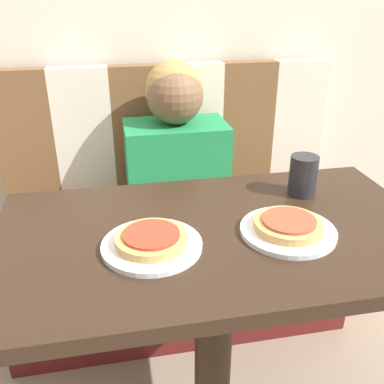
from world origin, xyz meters
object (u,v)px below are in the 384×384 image
object	(u,v)px
plate_left	(152,245)
pizza_left	(152,238)
plate_right	(288,231)
pizza_right	(289,224)
person	(176,153)
drinking_cup	(303,175)

from	to	relation	value
plate_left	pizza_left	bearing A→B (deg)	90.00
plate_left	plate_right	world-z (taller)	same
plate_right	pizza_right	xyz separation A→B (m)	(0.00, 0.00, 0.02)
person	pizza_right	size ratio (longest dim) A/B	4.04
person	pizza_left	distance (m)	0.67
person	plate_left	bearing A→B (deg)	-103.51
pizza_left	drinking_cup	xyz separation A→B (m)	(0.43, 0.19, 0.03)
person	pizza_right	world-z (taller)	person
pizza_left	plate_left	bearing A→B (deg)	-90.00
plate_right	pizza_right	distance (m)	0.02
plate_left	drinking_cup	world-z (taller)	drinking_cup
pizza_right	drinking_cup	distance (m)	0.22
pizza_left	plate_right	bearing A→B (deg)	-0.00
pizza_right	plate_right	bearing A→B (deg)	-90.00
person	plate_left	size ratio (longest dim) A/B	2.89
pizza_right	drinking_cup	xyz separation A→B (m)	(0.11, 0.19, 0.03)
plate_right	pizza_left	world-z (taller)	pizza_left
plate_left	plate_right	bearing A→B (deg)	0.00
person	plate_left	xyz separation A→B (m)	(-0.16, -0.65, 0.04)
drinking_cup	plate_left	bearing A→B (deg)	-156.45
plate_left	pizza_right	size ratio (longest dim) A/B	1.40
person	drinking_cup	size ratio (longest dim) A/B	5.82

